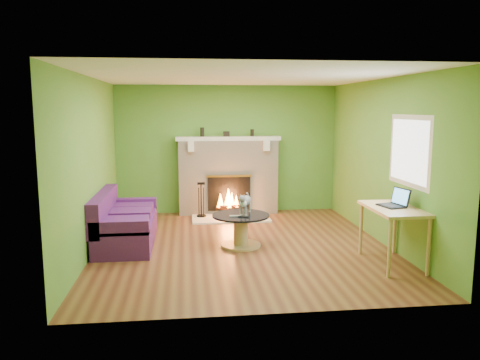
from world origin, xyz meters
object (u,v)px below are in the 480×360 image
object	(u,v)px
desk	(394,214)
sofa	(123,224)
coffee_table	(241,228)
cat	(245,203)

from	to	relation	value
desk	sofa	bearing A→B (deg)	159.02
coffee_table	cat	distance (m)	0.40
sofa	cat	xyz separation A→B (m)	(1.92, -0.31, 0.36)
desk	cat	world-z (taller)	cat
desk	cat	distance (m)	2.21
coffee_table	desk	size ratio (longest dim) A/B	0.82
sofa	cat	size ratio (longest dim) A/B	3.36
coffee_table	cat	bearing A→B (deg)	32.01
coffee_table	desk	bearing A→B (deg)	-29.25
sofa	desk	size ratio (longest dim) A/B	1.69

